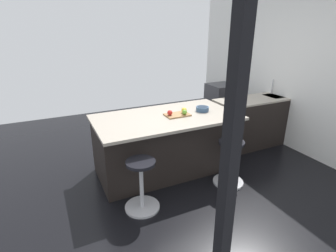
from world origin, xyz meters
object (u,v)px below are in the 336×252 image
oven_range (221,103)px  cutting_board (177,115)px  apple_red (170,113)px  apple_green (185,112)px  kitchen_island (165,143)px  stool_middle (142,187)px  apple_yellow (184,110)px  fruit_bowl (202,109)px  stool_by_window (230,164)px

oven_range → cutting_board: (2.02, 1.64, 0.49)m
oven_range → apple_red: (2.15, 1.64, 0.53)m
oven_range → apple_green: 2.63m
kitchen_island → apple_green: bearing=149.7°
kitchen_island → apple_red: 0.52m
apple_green → kitchen_island: bearing=-30.3°
oven_range → stool_middle: bearing=39.0°
cutting_board → apple_yellow: size_ratio=4.45×
kitchen_island → fruit_bowl: (-0.61, 0.06, 0.49)m
fruit_bowl → kitchen_island: bearing=-5.8°
apple_green → apple_red: (0.21, -0.06, 0.00)m
stool_middle → oven_range: bearing=-141.0°
apple_red → fruit_bowl: apple_red is taller
stool_middle → cutting_board: size_ratio=1.86×
oven_range → stool_by_window: oven_range is taller
apple_red → kitchen_island: bearing=-65.3°
stool_middle → apple_green: 1.28m
kitchen_island → apple_green: size_ratio=28.69×
apple_red → fruit_bowl: (-0.57, -0.02, -0.02)m
fruit_bowl → oven_range: bearing=-134.1°
stool_by_window → fruit_bowl: size_ratio=3.37×
oven_range → kitchen_island: kitchen_island is taller
kitchen_island → apple_red: apple_red is taller
cutting_board → apple_green: (-0.09, 0.06, 0.05)m
apple_green → apple_red: 0.22m
kitchen_island → stool_middle: kitchen_island is taller
kitchen_island → apple_yellow: apple_yellow is taller
oven_range → stool_middle: (2.85, 2.31, -0.12)m
stool_middle → cutting_board: bearing=-141.2°
stool_by_window → fruit_bowl: fruit_bowl is taller
kitchen_island → apple_yellow: 0.59m
kitchen_island → apple_green: (-0.25, 0.14, 0.51)m
apple_green → apple_yellow: bearing=-114.0°
oven_range → stool_middle: oven_range is taller
cutting_board → apple_green: size_ratio=4.88×
stool_by_window → apple_red: size_ratio=8.70×
apple_yellow → kitchen_island: bearing=-13.1°
fruit_bowl → apple_red: bearing=1.9°
kitchen_island → apple_red: bearing=114.7°
cutting_board → apple_red: apple_red is taller
cutting_board → fruit_bowl: bearing=-177.3°
apple_red → apple_yellow: bearing=-176.3°
oven_range → stool_by_window: bearing=56.8°
stool_middle → apple_yellow: 1.35m
stool_middle → apple_yellow: (-0.95, -0.68, 0.66)m
stool_middle → fruit_bowl: size_ratio=3.37×
kitchen_island → cutting_board: size_ratio=5.89×
oven_range → kitchen_island: 2.68m
oven_range → cutting_board: 2.65m
cutting_board → oven_range: bearing=-140.9°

